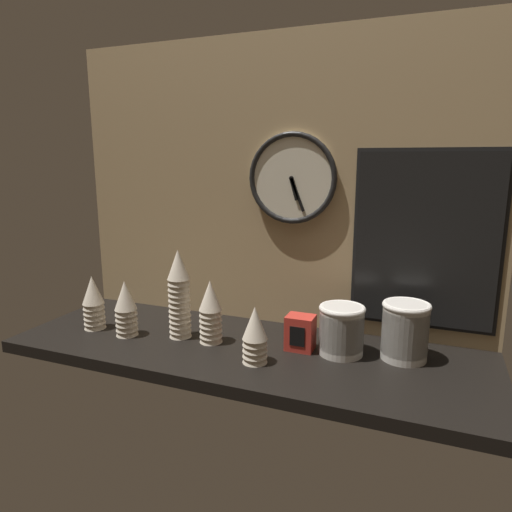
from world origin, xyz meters
TOP-DOWN VIEW (x-y plane):
  - ground_plane at (0.00, 0.00)cm, footprint 160.00×56.00cm
  - wall_tiled_back at (0.00, 26.50)cm, footprint 160.00×3.00cm
  - cup_stack_left at (-43.03, -7.05)cm, footprint 7.84×7.84cm
  - cup_stack_far_left at (-58.38, -5.88)cm, footprint 7.84×7.84cm
  - cup_stack_center_right at (7.79, -11.04)cm, footprint 7.84×7.84cm
  - cup_stack_center_left at (-24.53, -1.26)cm, footprint 7.84×7.84cm
  - cup_stack_center at (-12.25, -1.62)cm, footprint 7.84×7.84cm
  - bowl_stack_right at (31.23, 5.13)cm, footprint 14.77×14.77cm
  - bowl_stack_far_right at (50.36, 8.71)cm, footprint 14.77×14.77cm
  - wall_clock at (8.25, 23.46)cm, footprint 32.38×2.70cm
  - menu_board at (54.03, 24.35)cm, footprint 46.97×1.32cm
  - napkin_dispenser at (18.04, 3.61)cm, footprint 9.11×7.69cm

SIDE VIEW (x-z plane):
  - ground_plane at x=0.00cm, z-range -4.00..0.00cm
  - napkin_dispenser at x=18.04cm, z-range 0.00..11.57cm
  - bowl_stack_right at x=31.23cm, z-range 0.37..16.50cm
  - cup_stack_center_right at x=7.79cm, z-range 0.00..18.06cm
  - bowl_stack_far_right at x=50.36cm, z-range 0.37..18.73cm
  - cup_stack_left at x=-43.03cm, z-range 0.00..19.97cm
  - cup_stack_far_left at x=-58.38cm, z-range 0.00..19.97cm
  - cup_stack_center at x=-12.25cm, z-range 0.00..21.88cm
  - cup_stack_center_left at x=-24.53cm, z-range 0.00..31.43cm
  - menu_board at x=54.03cm, z-range 5.57..65.31cm
  - wall_tiled_back at x=0.00cm, z-range 0.00..105.00cm
  - wall_clock at x=8.25cm, z-range 38.84..71.22cm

